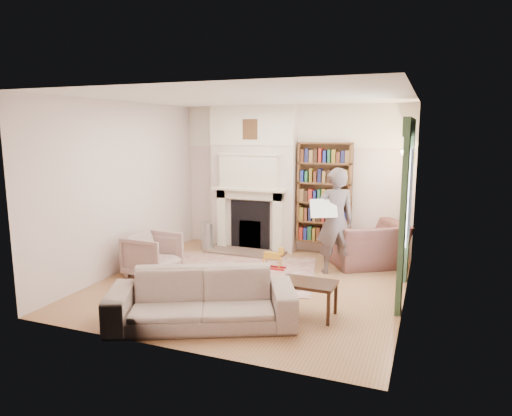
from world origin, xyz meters
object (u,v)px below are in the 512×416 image
at_px(bookcase, 324,193).
at_px(armchair_reading, 367,244).
at_px(coffee_table, 307,299).
at_px(armchair_left, 153,255).
at_px(man_reading, 335,221).
at_px(rocking_horse, 272,258).
at_px(paraffin_heater, 207,236).
at_px(sofa, 202,299).

height_order(bookcase, armchair_reading, bookcase).
relative_size(bookcase, armchair_reading, 1.56).
xyz_separation_m(bookcase, coffee_table, (0.48, -2.97, -0.95)).
xyz_separation_m(bookcase, armchair_left, (-2.29, -2.27, -0.83)).
relative_size(armchair_left, man_reading, 0.43).
height_order(armchair_left, rocking_horse, armchair_left).
distance_m(armchair_reading, man_reading, 0.89).
height_order(armchair_reading, rocking_horse, armchair_reading).
height_order(armchair_left, paraffin_heater, armchair_left).
bearing_deg(coffee_table, bookcase, 100.57).
height_order(man_reading, rocking_horse, man_reading).
xyz_separation_m(armchair_reading, rocking_horse, (-1.46, -0.80, -0.19)).
distance_m(armchair_left, man_reading, 3.02).
relative_size(bookcase, sofa, 0.83).
bearing_deg(paraffin_heater, bookcase, 13.87).
relative_size(bookcase, armchair_left, 2.45).
distance_m(armchair_left, sofa, 2.17).
bearing_deg(paraffin_heater, armchair_reading, 1.19).
bearing_deg(man_reading, coffee_table, 63.03).
xyz_separation_m(armchair_left, coffee_table, (2.77, -0.70, -0.12)).
bearing_deg(coffee_table, man_reading, 92.88).
xyz_separation_m(bookcase, man_reading, (0.43, -1.08, -0.30)).
relative_size(sofa, man_reading, 1.28).
bearing_deg(sofa, armchair_left, 114.58).
relative_size(armchair_reading, coffee_table, 1.70).
distance_m(armchair_reading, paraffin_heater, 3.08).
height_order(armchair_reading, coffee_table, armchair_reading).
height_order(paraffin_heater, rocking_horse, paraffin_heater).
distance_m(sofa, coffee_table, 1.33).
bearing_deg(rocking_horse, coffee_table, -59.39).
distance_m(bookcase, armchair_reading, 1.27).
bearing_deg(sofa, rocking_horse, 63.51).
bearing_deg(bookcase, armchair_left, -135.34).
height_order(armchair_reading, paraffin_heater, armchair_reading).
bearing_deg(armchair_reading, coffee_table, 48.97).
bearing_deg(coffee_table, rocking_horse, 123.42).
bearing_deg(paraffin_heater, armchair_left, -93.19).
xyz_separation_m(bookcase, paraffin_heater, (-2.20, -0.54, -0.90)).
distance_m(man_reading, paraffin_heater, 2.75).
xyz_separation_m(armchair_reading, sofa, (-1.53, -3.20, -0.06)).
bearing_deg(rocking_horse, paraffin_heater, 154.29).
relative_size(man_reading, coffee_table, 2.50).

